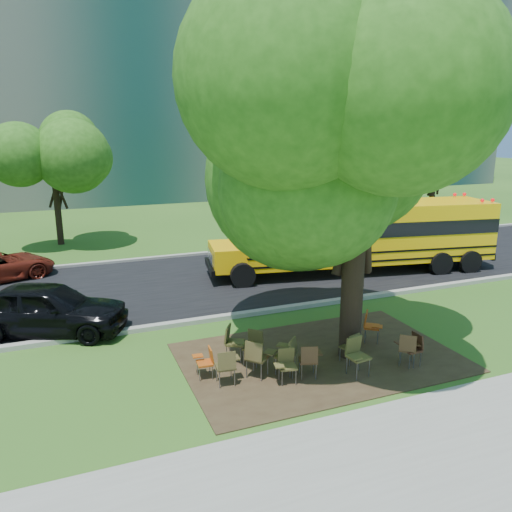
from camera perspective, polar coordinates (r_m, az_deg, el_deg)
name	(u,v)px	position (r m, az deg, el deg)	size (l,w,h in m)	color
ground	(276,356)	(13.28, 2.34, -11.38)	(160.00, 160.00, 0.00)	#2C551A
sidewalk	(395,476)	(9.59, 15.63, -23.04)	(60.00, 4.00, 0.04)	gray
dirt_patch	(319,357)	(13.28, 7.26, -11.42)	(7.00, 4.50, 0.03)	#382819
asphalt_road	(203,281)	(19.44, -6.08, -2.91)	(80.00, 8.00, 0.04)	black
kerb_near	(238,315)	(15.81, -2.11, -6.76)	(80.00, 0.25, 0.14)	gray
kerb_far	(179,256)	(23.26, -8.83, 0.02)	(80.00, 0.25, 0.14)	gray
building_main	(3,61)	(47.30, -26.90, 19.26)	(38.00, 16.00, 22.00)	#62635E
building_right	(339,63)	(57.21, 9.48, 20.95)	(30.00, 16.00, 25.00)	gray
bg_tree_2	(53,161)	(26.95, -22.19, 10.03)	(4.80, 4.80, 6.62)	black
bg_tree_3	(307,142)	(28.06, 5.86, 12.79)	(5.60, 5.60, 7.84)	black
bg_tree_4	(436,153)	(31.79, 19.85, 10.97)	(5.00, 5.00, 6.85)	black
main_tree	(359,155)	(12.24, 11.68, 11.24)	(7.20, 7.20, 8.77)	black
school_bus	(364,232)	(20.87, 12.27, 2.64)	(11.84, 4.35, 2.84)	#FFB808
chair_0	(227,364)	(11.66, -3.35, -12.20)	(0.62, 0.53, 0.90)	#483E1F
chair_1	(257,355)	(11.94, 0.15, -11.27)	(0.83, 0.66, 0.97)	#483C1F
chair_2	(288,352)	(12.19, 3.69, -10.86)	(0.63, 0.80, 0.93)	brown
chair_3	(286,362)	(11.82, 3.46, -12.04)	(0.62, 0.49, 0.83)	brown
chair_4	(309,358)	(12.03, 6.13, -11.48)	(0.68, 0.53, 0.87)	#462C19
chair_5	(356,353)	(12.30, 11.37, -10.79)	(0.64, 0.63, 0.96)	brown
chair_6	(412,346)	(13.18, 17.45, -9.74)	(0.50, 0.55, 0.86)	#402416
chair_7	(409,346)	(13.07, 17.07, -9.86)	(0.75, 0.60, 0.88)	#50341C
chair_8	(206,359)	(12.08, -5.70, -11.68)	(0.45, 0.53, 0.77)	#A94612
chair_9	(253,344)	(12.66, -0.38, -9.98)	(0.76, 0.60, 0.88)	#49431F
chair_10	(233,339)	(12.84, -2.69, -9.51)	(0.62, 0.78, 0.92)	#48451F
chair_11	(352,345)	(12.93, 10.88, -9.91)	(0.56, 0.60, 0.82)	#48421F
chair_12	(370,324)	(14.22, 12.92, -7.56)	(0.59, 0.75, 0.88)	#AD4712
black_car	(47,309)	(15.54, -22.79, -5.56)	(1.81, 4.50, 1.53)	black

